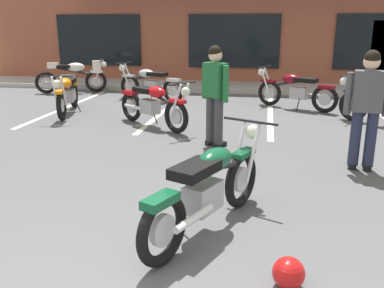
# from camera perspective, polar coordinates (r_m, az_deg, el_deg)

# --- Properties ---
(ground_plane) EXTENTS (80.00, 80.00, 0.00)m
(ground_plane) POSITION_cam_1_polar(r_m,az_deg,el_deg) (5.95, -1.46, -3.63)
(ground_plane) COLOR #515154
(sidewalk_kerb) EXTENTS (22.00, 1.80, 0.14)m
(sidewalk_kerb) POSITION_cam_1_polar(r_m,az_deg,el_deg) (13.42, 5.24, 7.74)
(sidewalk_kerb) COLOR #A8A59E
(sidewalk_kerb) RESTS_ON ground_plane
(brick_storefront_building) EXTENTS (17.47, 6.74, 4.11)m
(brick_storefront_building) POSITION_cam_1_polar(r_m,az_deg,el_deg) (17.05, 6.60, 16.17)
(brick_storefront_building) COLOR brown
(brick_storefront_building) RESTS_ON ground_plane
(painted_stall_lines) EXTENTS (7.61, 4.80, 0.01)m
(painted_stall_lines) POSITION_cam_1_polar(r_m,az_deg,el_deg) (9.91, 3.37, 4.40)
(painted_stall_lines) COLOR silver
(painted_stall_lines) RESTS_ON ground_plane
(motorcycle_foreground_classic) EXTENTS (1.13, 1.98, 0.98)m
(motorcycle_foreground_classic) POSITION_cam_1_polar(r_m,az_deg,el_deg) (4.13, 2.30, -5.91)
(motorcycle_foreground_classic) COLOR black
(motorcycle_foreground_classic) RESTS_ON ground_plane
(motorcycle_red_sportbike) EXTENTS (1.80, 1.47, 0.98)m
(motorcycle_red_sportbike) POSITION_cam_1_polar(r_m,az_deg,el_deg) (8.39, -5.35, 5.42)
(motorcycle_red_sportbike) COLOR black
(motorcycle_red_sportbike) RESTS_ON ground_plane
(motorcycle_blue_standard) EXTENTS (1.91, 1.28, 0.98)m
(motorcycle_blue_standard) POSITION_cam_1_polar(r_m,az_deg,el_deg) (10.48, 13.92, 7.16)
(motorcycle_blue_standard) COLOR black
(motorcycle_blue_standard) RESTS_ON ground_plane
(motorcycle_green_cafe_racer) EXTENTS (2.01, 1.06, 0.98)m
(motorcycle_green_cafe_racer) POSITION_cam_1_polar(r_m,az_deg,el_deg) (11.40, -5.73, 8.24)
(motorcycle_green_cafe_racer) COLOR black
(motorcycle_green_cafe_racer) RESTS_ON ground_plane
(motorcycle_orange_scrambler) EXTENTS (0.92, 2.07, 0.98)m
(motorcycle_orange_scrambler) POSITION_cam_1_polar(r_m,az_deg,el_deg) (10.05, -16.63, 6.60)
(motorcycle_orange_scrambler) COLOR black
(motorcycle_orange_scrambler) RESTS_ON ground_plane
(motorcycle_cream_vintage) EXTENTS (2.01, 1.07, 0.98)m
(motorcycle_cream_vintage) POSITION_cam_1_polar(r_m,az_deg,el_deg) (13.10, -15.68, 9.04)
(motorcycle_cream_vintage) COLOR black
(motorcycle_cream_vintage) RESTS_ON ground_plane
(person_in_black_shirt) EXTENTS (0.52, 0.47, 1.68)m
(person_in_black_shirt) POSITION_cam_1_polar(r_m,az_deg,el_deg) (6.93, 3.14, 7.31)
(person_in_black_shirt) COLOR black
(person_in_black_shirt) RESTS_ON ground_plane
(person_in_shorts_foreground) EXTENTS (0.61, 0.31, 1.68)m
(person_in_shorts_foreground) POSITION_cam_1_polar(r_m,az_deg,el_deg) (6.23, 22.73, 5.09)
(person_in_shorts_foreground) COLOR black
(person_in_shorts_foreground) RESTS_ON ground_plane
(helmet_on_pavement) EXTENTS (0.26, 0.26, 0.26)m
(helmet_on_pavement) POSITION_cam_1_polar(r_m,az_deg,el_deg) (3.51, 13.02, -16.73)
(helmet_on_pavement) COLOR #B71414
(helmet_on_pavement) RESTS_ON ground_plane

